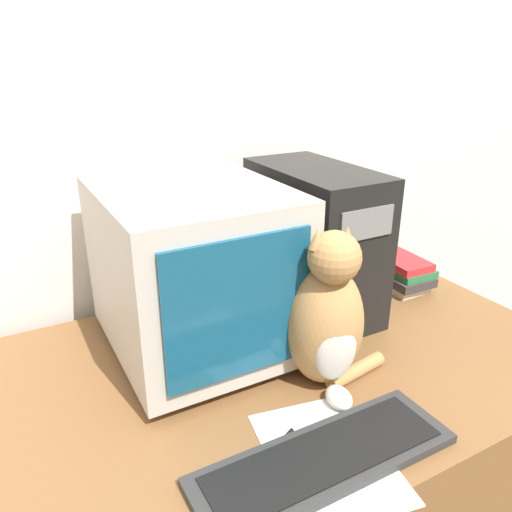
# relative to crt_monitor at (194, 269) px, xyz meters

# --- Properties ---
(wall_back) EXTENTS (7.00, 0.05, 2.50)m
(wall_back) POSITION_rel_crt_monitor_xyz_m (0.08, 0.35, 0.30)
(wall_back) COLOR silver
(wall_back) RESTS_ON ground_plane
(desk) EXTENTS (1.56, 0.87, 0.74)m
(desk) POSITION_rel_crt_monitor_xyz_m (0.08, -0.15, -0.58)
(desk) COLOR brown
(desk) RESTS_ON ground_plane
(crt_monitor) EXTENTS (0.40, 0.48, 0.41)m
(crt_monitor) POSITION_rel_crt_monitor_xyz_m (0.00, 0.00, 0.00)
(crt_monitor) COLOR #BCB7AD
(crt_monitor) RESTS_ON desk
(computer_tower) EXTENTS (0.22, 0.42, 0.41)m
(computer_tower) POSITION_rel_crt_monitor_xyz_m (0.37, 0.04, -0.01)
(computer_tower) COLOR black
(computer_tower) RESTS_ON desk
(keyboard) EXTENTS (0.50, 0.16, 0.02)m
(keyboard) POSITION_rel_crt_monitor_xyz_m (0.05, -0.47, -0.20)
(keyboard) COLOR #2D2D2D
(keyboard) RESTS_ON desk
(cat) EXTENTS (0.25, 0.24, 0.37)m
(cat) POSITION_rel_crt_monitor_xyz_m (0.19, -0.27, -0.05)
(cat) COLOR #B7844C
(cat) RESTS_ON desk
(book_stack) EXTENTS (0.14, 0.21, 0.10)m
(book_stack) POSITION_rel_crt_monitor_xyz_m (0.69, 0.02, -0.16)
(book_stack) COLOR beige
(book_stack) RESTS_ON desk
(pen) EXTENTS (0.13, 0.07, 0.01)m
(pen) POSITION_rel_crt_monitor_xyz_m (-0.02, -0.40, -0.21)
(pen) COLOR black
(pen) RESTS_ON desk
(paper_sheet) EXTENTS (0.26, 0.33, 0.00)m
(paper_sheet) POSITION_rel_crt_monitor_xyz_m (0.06, -0.46, -0.21)
(paper_sheet) COLOR white
(paper_sheet) RESTS_ON desk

